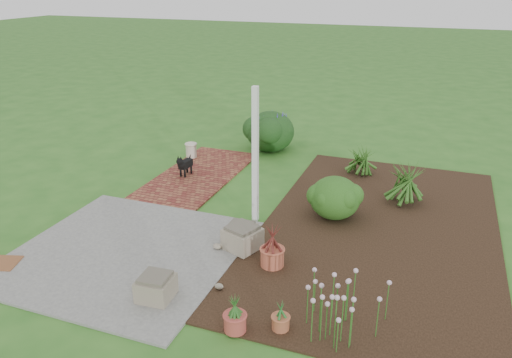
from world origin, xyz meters
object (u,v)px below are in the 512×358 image
(cream_ceramic_urn, at_px, (191,150))
(evergreen_shrub, at_px, (335,197))
(black_dog, at_px, (184,164))
(stone_trough_near, at_px, (156,288))

(cream_ceramic_urn, xyz_separation_m, evergreen_shrub, (4.00, -1.96, 0.21))
(black_dog, relative_size, evergreen_shrub, 0.58)
(black_dog, relative_size, cream_ceramic_urn, 1.56)
(stone_trough_near, bearing_deg, cream_ceramic_urn, 112.72)
(evergreen_shrub, bearing_deg, stone_trough_near, -117.38)
(black_dog, height_order, cream_ceramic_urn, black_dog)
(stone_trough_near, bearing_deg, black_dog, 113.22)
(stone_trough_near, distance_m, black_dog, 4.58)
(cream_ceramic_urn, relative_size, evergreen_shrub, 0.37)
(evergreen_shrub, bearing_deg, cream_ceramic_urn, 153.88)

